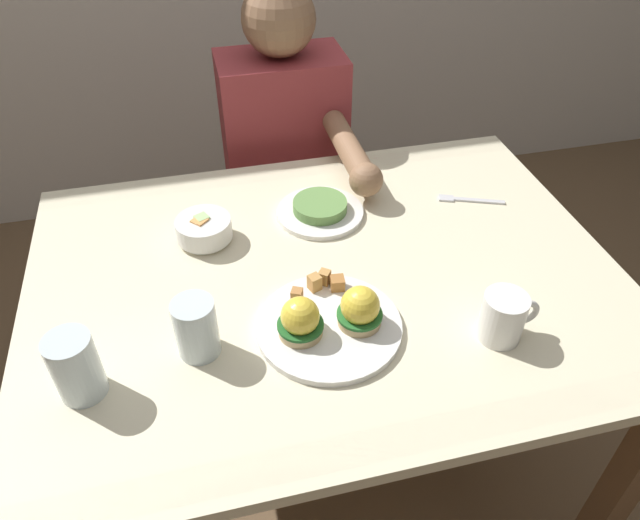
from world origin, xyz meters
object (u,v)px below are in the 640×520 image
dining_table (326,310)px  side_plate (320,210)px  fork (467,200)px  coffee_mug (504,316)px  water_glass_far (197,331)px  fruit_bowl (204,229)px  eggs_benedict_plate (330,319)px  diner_person (288,161)px  water_glass_near (77,369)px

dining_table → side_plate: (0.04, 0.20, 0.12)m
fork → side_plate: side_plate is taller
coffee_mug → water_glass_far: size_ratio=0.97×
fruit_bowl → water_glass_far: 0.32m
coffee_mug → fruit_bowl: bearing=140.6°
water_glass_far → side_plate: (0.30, 0.35, -0.04)m
eggs_benedict_plate → water_glass_far: 0.24m
water_glass_far → diner_person: (0.30, 0.74, -0.14)m
coffee_mug → side_plate: bearing=117.6°
water_glass_far → water_glass_near: bearing=-167.2°
coffee_mug → fork: coffee_mug is taller
dining_table → diner_person: diner_person is taller
coffee_mug → side_plate: 0.50m
fruit_bowl → fork: fruit_bowl is taller
eggs_benedict_plate → fruit_bowl: eggs_benedict_plate is taller
dining_table → fruit_bowl: bearing=143.4°
dining_table → water_glass_near: 0.52m
coffee_mug → eggs_benedict_plate: bearing=163.9°
water_glass_near → diner_person: bearing=57.7°
eggs_benedict_plate → coffee_mug: size_ratio=2.43×
coffee_mug → fork: size_ratio=0.74×
eggs_benedict_plate → diner_person: bearing=84.9°
dining_table → side_plate: side_plate is taller
fruit_bowl → coffee_mug: 0.64m
fruit_bowl → diner_person: (0.27, 0.43, -0.12)m
water_glass_near → water_glass_far: 0.20m
coffee_mug → diner_person: diner_person is taller
eggs_benedict_plate → fork: (0.42, 0.33, -0.02)m
fork → diner_person: (-0.35, 0.43, -0.09)m
eggs_benedict_plate → water_glass_near: water_glass_near is taller
dining_table → fruit_bowl: size_ratio=10.00×
dining_table → fork: 0.44m
dining_table → coffee_mug: bearing=-41.7°
coffee_mug → water_glass_near: bearing=176.2°
fruit_bowl → coffee_mug: bearing=-39.4°
side_plate → fruit_bowl: bearing=-173.0°
coffee_mug → diner_person: size_ratio=0.10×
dining_table → coffee_mug: coffee_mug is taller
fruit_bowl → coffee_mug: (0.50, -0.41, 0.02)m
fork → diner_person: diner_person is taller
side_plate → eggs_benedict_plate: bearing=-100.8°
fruit_bowl → diner_person: 0.52m
fruit_bowl → side_plate: fruit_bowl is taller
dining_table → eggs_benedict_plate: (-0.03, -0.15, 0.13)m
eggs_benedict_plate → water_glass_far: bearing=178.3°
water_glass_far → diner_person: 0.82m
coffee_mug → diner_person: bearing=105.3°
water_glass_near → diner_person: size_ratio=0.11×
water_glass_far → side_plate: 0.46m
diner_person → side_plate: bearing=-90.0°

